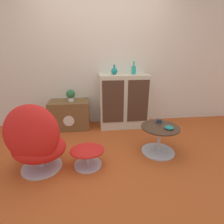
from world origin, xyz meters
TOP-DOWN VIEW (x-y plane):
  - ground_plane at (0.00, 0.00)m, footprint 12.00×12.00m
  - wall_back at (0.00, 1.47)m, footprint 6.40×0.06m
  - sideboard at (0.37, 1.20)m, footprint 0.90×0.48m
  - tv_console at (-0.65, 1.21)m, footprint 0.73×0.46m
  - egg_chair at (-0.91, -0.07)m, footprint 0.75×0.71m
  - ottoman at (-0.32, -0.04)m, footprint 0.44×0.37m
  - coffee_table at (0.71, 0.15)m, footprint 0.53×0.53m
  - vase_leftmost at (0.19, 1.20)m, footprint 0.11×0.11m
  - vase_inner_left at (0.55, 1.20)m, footprint 0.08×0.08m
  - potted_plant at (-0.61, 1.21)m, footprint 0.16×0.16m
  - teacup at (0.74, 0.30)m, footprint 0.12×0.12m
  - bowl at (0.80, 0.07)m, footprint 0.13×0.13m

SIDE VIEW (x-z plane):
  - ground_plane at x=0.00m, z-range 0.00..0.00m
  - ottoman at x=-0.32m, z-range 0.05..0.32m
  - coffee_table at x=0.71m, z-range 0.01..0.42m
  - tv_console at x=-0.65m, z-range 0.00..0.53m
  - egg_chair at x=-0.91m, z-range -0.04..0.85m
  - bowl at x=0.80m, z-range 0.41..0.44m
  - teacup at x=0.74m, z-range 0.40..0.46m
  - sideboard at x=0.37m, z-range 0.00..1.01m
  - potted_plant at x=-0.61m, z-range 0.54..0.75m
  - vase_leftmost at x=0.19m, z-range 0.98..1.15m
  - vase_inner_left at x=0.55m, z-range 0.97..1.20m
  - wall_back at x=0.00m, z-range 0.00..2.60m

